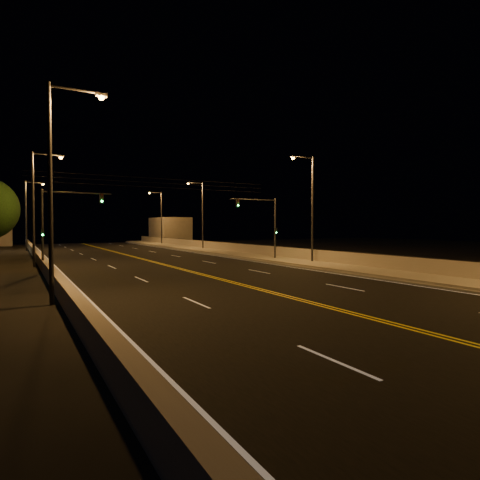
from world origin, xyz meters
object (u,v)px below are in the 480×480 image
streetlight_3 (160,214)px  streetlight_6 (28,211)px  streetlight_2 (201,211)px  streetlight_5 (37,201)px  traffic_signal_right (267,221)px  traffic_signal_left (57,220)px  streetlight_1 (310,203)px  streetlight_4 (57,178)px

streetlight_3 → streetlight_6: same height
streetlight_3 → streetlight_2: bearing=-90.0°
streetlight_5 → streetlight_6: bearing=90.0°
traffic_signal_right → traffic_signal_left: 18.82m
streetlight_5 → streetlight_2: bearing=34.0°
traffic_signal_right → traffic_signal_left: (-18.82, 0.00, 0.00)m
streetlight_2 → streetlight_1: bearing=-90.0°
streetlight_1 → traffic_signal_left: 20.96m
streetlight_2 → streetlight_3: (0.00, 18.41, 0.00)m
streetlight_2 → streetlight_4: (-21.47, -33.07, 0.00)m
streetlight_3 → streetlight_4: bearing=-112.6°
streetlight_1 → streetlight_3: (0.00, 42.57, 0.00)m
streetlight_1 → traffic_signal_right: streetlight_1 is taller
streetlight_4 → streetlight_6: bearing=90.0°
streetlight_6 → traffic_signal_right: streetlight_6 is taller
streetlight_1 → traffic_signal_left: (-20.35, 4.76, -1.65)m
streetlight_1 → streetlight_4: size_ratio=1.00×
streetlight_3 → traffic_signal_right: size_ratio=1.56×
streetlight_3 → streetlight_6: size_ratio=1.00×
streetlight_2 → streetlight_5: size_ratio=1.00×
streetlight_3 → traffic_signal_left: streetlight_3 is taller
streetlight_2 → streetlight_6: size_ratio=1.00×
streetlight_1 → streetlight_5: 23.55m
streetlight_6 → traffic_signal_right: 36.26m
streetlight_3 → streetlight_5: size_ratio=1.00×
streetlight_1 → streetlight_5: size_ratio=1.00×
traffic_signal_right → streetlight_2: bearing=85.5°
streetlight_2 → streetlight_5: same height
streetlight_5 → traffic_signal_right: 20.61m
streetlight_1 → streetlight_4: 23.24m
streetlight_3 → traffic_signal_left: size_ratio=1.56×
streetlight_3 → traffic_signal_left: 42.97m
streetlight_3 → traffic_signal_right: (-1.52, -37.81, -1.65)m
streetlight_1 → streetlight_5: same height
streetlight_1 → streetlight_6: (-21.47, 35.00, 0.00)m
traffic_signal_right → streetlight_1: bearing=-72.2°
streetlight_3 → traffic_signal_left: (-20.35, -37.81, -1.65)m
streetlight_6 → traffic_signal_right: bearing=-56.6°
traffic_signal_right → streetlight_5: bearing=166.2°
traffic_signal_right → streetlight_3: bearing=87.7°
streetlight_2 → streetlight_5: bearing=-146.0°
streetlight_6 → streetlight_4: bearing=-90.0°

